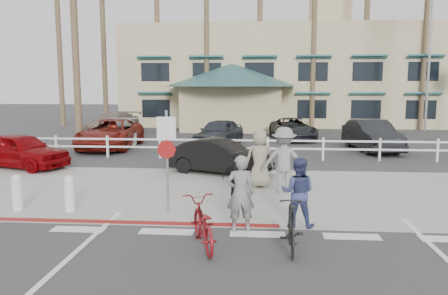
# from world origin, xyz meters

# --- Properties ---
(ground) EXTENTS (140.00, 140.00, 0.00)m
(ground) POSITION_xyz_m (0.00, 0.00, 0.00)
(ground) COLOR #333335
(bike_path) EXTENTS (12.00, 16.00, 0.01)m
(bike_path) POSITION_xyz_m (0.00, -2.00, 0.00)
(bike_path) COLOR #333335
(bike_path) RESTS_ON ground
(sidewalk_plaza) EXTENTS (22.00, 7.00, 0.01)m
(sidewalk_plaza) POSITION_xyz_m (0.00, 4.50, 0.01)
(sidewalk_plaza) COLOR gray
(sidewalk_plaza) RESTS_ON ground
(cross_street) EXTENTS (40.00, 5.00, 0.01)m
(cross_street) POSITION_xyz_m (0.00, 8.50, 0.00)
(cross_street) COLOR #333335
(cross_street) RESTS_ON ground
(parking_lot) EXTENTS (50.00, 16.00, 0.01)m
(parking_lot) POSITION_xyz_m (0.00, 18.00, 0.00)
(parking_lot) COLOR #333335
(parking_lot) RESTS_ON ground
(curb_red) EXTENTS (7.00, 0.25, 0.02)m
(curb_red) POSITION_xyz_m (-3.00, 1.20, 0.01)
(curb_red) COLOR maroon
(curb_red) RESTS_ON ground
(rail_fence) EXTENTS (29.40, 0.16, 1.00)m
(rail_fence) POSITION_xyz_m (0.50, 10.50, 0.50)
(rail_fence) COLOR silver
(rail_fence) RESTS_ON ground
(building) EXTENTS (28.00, 16.00, 11.30)m
(building) POSITION_xyz_m (2.00, 31.00, 5.65)
(building) COLOR #C6B687
(building) RESTS_ON ground
(sign_post) EXTENTS (0.50, 0.10, 2.90)m
(sign_post) POSITION_xyz_m (-2.30, 2.20, 1.45)
(sign_post) COLOR gray
(sign_post) RESTS_ON ground
(bollard_0) EXTENTS (0.26, 0.26, 0.95)m
(bollard_0) POSITION_xyz_m (-4.80, 2.00, 0.47)
(bollard_0) COLOR silver
(bollard_0) RESTS_ON ground
(bollard_1) EXTENTS (0.26, 0.26, 0.95)m
(bollard_1) POSITION_xyz_m (-6.20, 2.00, 0.47)
(bollard_1) COLOR silver
(bollard_1) RESTS_ON ground
(streetlight_1) EXTENTS (0.60, 2.00, 9.50)m
(streetlight_1) POSITION_xyz_m (12.00, 24.00, 4.75)
(streetlight_1) COLOR gray
(streetlight_1) RESTS_ON ground
(palm_0) EXTENTS (4.00, 4.00, 15.00)m
(palm_0) POSITION_xyz_m (-16.00, 26.00, 7.50)
(palm_0) COLOR #1E461B
(palm_0) RESTS_ON ground
(palm_1) EXTENTS (4.00, 4.00, 13.00)m
(palm_1) POSITION_xyz_m (-12.00, 25.00, 6.50)
(palm_1) COLOR #1E461B
(palm_1) RESTS_ON ground
(palm_2) EXTENTS (4.00, 4.00, 16.00)m
(palm_2) POSITION_xyz_m (-8.00, 26.00, 8.00)
(palm_2) COLOR #1E461B
(palm_2) RESTS_ON ground
(palm_3) EXTENTS (4.00, 4.00, 14.00)m
(palm_3) POSITION_xyz_m (-4.00, 25.00, 7.00)
(palm_3) COLOR #1E461B
(palm_3) RESTS_ON ground
(palm_4) EXTENTS (4.00, 4.00, 15.00)m
(palm_4) POSITION_xyz_m (0.00, 26.00, 7.50)
(palm_4) COLOR #1E461B
(palm_4) RESTS_ON ground
(palm_5) EXTENTS (4.00, 4.00, 13.00)m
(palm_5) POSITION_xyz_m (4.00, 25.00, 6.50)
(palm_5) COLOR #1E461B
(palm_5) RESTS_ON ground
(palm_6) EXTENTS (4.00, 4.00, 17.00)m
(palm_6) POSITION_xyz_m (8.00, 26.00, 8.50)
(palm_6) COLOR #1E461B
(palm_6) RESTS_ON ground
(palm_7) EXTENTS (4.00, 4.00, 14.00)m
(palm_7) POSITION_xyz_m (12.00, 25.00, 7.00)
(palm_7) COLOR #1E461B
(palm_7) RESTS_ON ground
(palm_10) EXTENTS (4.00, 4.00, 12.00)m
(palm_10) POSITION_xyz_m (-10.00, 15.00, 6.00)
(palm_10) COLOR #1E461B
(palm_10) RESTS_ON ground
(bike_red) EXTENTS (1.18, 1.95, 0.97)m
(bike_red) POSITION_xyz_m (-1.10, -0.19, 0.48)
(bike_red) COLOR maroon
(bike_red) RESTS_ON ground
(rider_red) EXTENTS (0.70, 0.53, 1.72)m
(rider_red) POSITION_xyz_m (-0.39, 0.80, 0.86)
(rider_red) COLOR slate
(rider_red) RESTS_ON ground
(bike_black) EXTENTS (0.49, 1.62, 0.97)m
(bike_black) POSITION_xyz_m (0.66, -0.22, 0.49)
(bike_black) COLOR black
(bike_black) RESTS_ON ground
(rider_black) EXTENTS (0.88, 0.74, 1.60)m
(rider_black) POSITION_xyz_m (0.91, 1.28, 0.80)
(rider_black) COLOR navy
(rider_black) RESTS_ON ground
(pedestrian_a) EXTENTS (1.30, 0.76, 1.99)m
(pedestrian_a) POSITION_xyz_m (0.76, 4.52, 0.99)
(pedestrian_a) COLOR gray
(pedestrian_a) RESTS_ON ground
(pedestrian_child) EXTENTS (0.80, 0.35, 1.34)m
(pedestrian_child) POSITION_xyz_m (-0.60, 3.33, 0.67)
(pedestrian_child) COLOR black
(pedestrian_child) RESTS_ON ground
(pedestrian_b) EXTENTS (0.96, 0.67, 1.85)m
(pedestrian_b) POSITION_xyz_m (0.05, 5.13, 0.93)
(pedestrian_b) COLOR gray
(pedestrian_b) RESTS_ON ground
(car_white_sedan) EXTENTS (4.10, 2.66, 1.28)m
(car_white_sedan) POSITION_xyz_m (-1.43, 7.27, 0.64)
(car_white_sedan) COLOR black
(car_white_sedan) RESTS_ON ground
(car_red_compact) EXTENTS (4.39, 2.86, 1.39)m
(car_red_compact) POSITION_xyz_m (-9.35, 7.78, 0.69)
(car_red_compact) COLOR #790206
(car_red_compact) RESTS_ON ground
(lot_car_0) EXTENTS (2.73, 5.54, 1.51)m
(lot_car_0) POSITION_xyz_m (-7.68, 13.46, 0.76)
(lot_car_0) COLOR maroon
(lot_car_0) RESTS_ON ground
(lot_car_1) EXTENTS (2.92, 5.02, 1.37)m
(lot_car_1) POSITION_xyz_m (-7.73, 15.37, 0.68)
(lot_car_1) COLOR silver
(lot_car_1) RESTS_ON ground
(lot_car_2) EXTENTS (2.82, 4.57, 1.45)m
(lot_car_2) POSITION_xyz_m (-2.15, 14.80, 0.73)
(lot_car_2) COLOR #232830
(lot_car_2) RESTS_ON ground
(lot_car_3) EXTENTS (2.22, 4.84, 1.54)m
(lot_car_3) POSITION_xyz_m (5.64, 13.67, 0.77)
(lot_car_3) COLOR black
(lot_car_3) RESTS_ON ground
(lot_car_4) EXTENTS (3.05, 5.45, 1.49)m
(lot_car_4) POSITION_xyz_m (-9.67, 19.51, 0.75)
(lot_car_4) COLOR gray
(lot_car_4) RESTS_ON ground
(lot_car_5) EXTENTS (2.88, 5.00, 1.31)m
(lot_car_5) POSITION_xyz_m (2.05, 17.95, 0.66)
(lot_car_5) COLOR black
(lot_car_5) RESTS_ON ground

